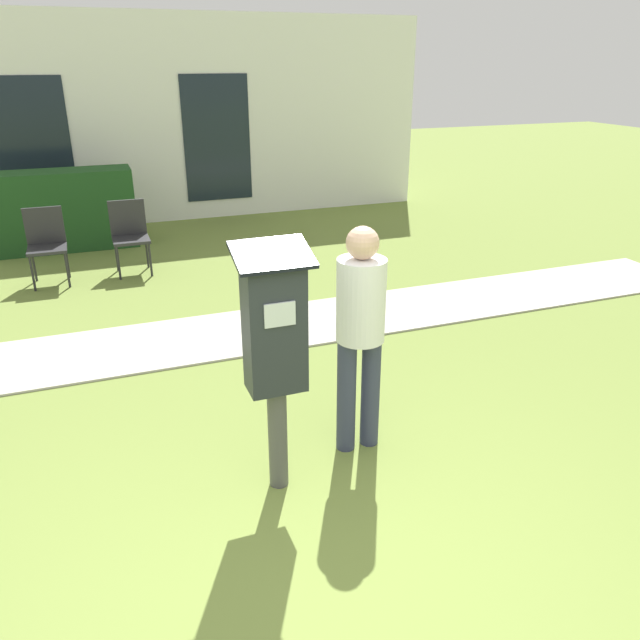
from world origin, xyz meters
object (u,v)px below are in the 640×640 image
Objects in this scene: parking_meter at (275,340)px; outdoor_chair_left at (46,240)px; person_standing at (360,324)px; outdoor_chair_middle at (130,231)px.

parking_meter is 4.97m from outdoor_chair_left.
parking_meter reaches higher than outdoor_chair_left.
person_standing is 1.76× the size of outdoor_chair_left.
parking_meter is 1.77× the size of outdoor_chair_left.
outdoor_chair_middle is (0.97, 0.07, 0.00)m from outdoor_chair_left.
parking_meter is 1.01× the size of person_standing.
parking_meter reaches higher than outdoor_chair_middle.
parking_meter reaches higher than person_standing.
outdoor_chair_left is (-1.43, 4.73, -0.49)m from parking_meter.
outdoor_chair_middle is at bearing 1.66° from outdoor_chair_left.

